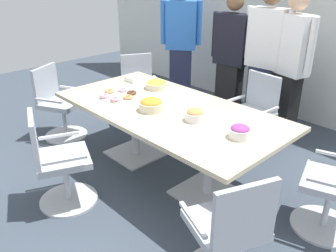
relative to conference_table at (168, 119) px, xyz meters
The scene contains 18 objects.
ground_plane 0.63m from the conference_table, ahead, with size 10.00×10.00×0.01m, color #3D4754.
back_wall 2.52m from the conference_table, 90.00° to the left, with size 8.00×0.10×2.80m, color silver.
conference_table is the anchor object (origin of this frame).
office_chair_1 1.15m from the conference_table, 75.06° to the left, with size 0.59×0.59×0.91m.
office_chair_2 1.50m from the conference_table, 151.97° to the left, with size 0.73×0.73×0.91m.
office_chair_3 1.66m from the conference_table, 166.49° to the right, with size 0.73×0.73×0.91m.
office_chair_4 1.15m from the conference_table, 105.77° to the right, with size 0.71×0.71×0.91m.
office_chair_5 1.50m from the conference_table, 27.85° to the right, with size 0.70×0.70×0.91m.
person_standing_0 2.09m from the conference_table, 130.99° to the left, with size 0.53×0.45×1.84m.
person_standing_1 1.64m from the conference_table, 105.04° to the left, with size 0.62×0.27×1.73m.
person_standing_2 1.62m from the conference_table, 87.35° to the left, with size 0.61×0.25×1.85m.
person_standing_3 1.67m from the conference_table, 75.60° to the left, with size 0.61×0.32×1.81m.
snack_bowl_candy_mix 0.90m from the conference_table, ahead, with size 0.18×0.18×0.11m.
snack_bowl_chips_orange 0.25m from the conference_table, 112.57° to the right, with size 0.24×0.24×0.12m.
snack_bowl_cookies 0.43m from the conference_table, ahead, with size 0.18×0.18×0.12m.
snack_bowl_chips_yellow 0.64m from the conference_table, 148.69° to the left, with size 0.25×0.25×0.10m.
donut_platter 0.64m from the conference_table, 164.66° to the right, with size 0.40×0.39×0.04m.
napkin_pile 0.98m from the conference_table, 161.70° to the left, with size 0.17×0.17×0.06m, color white.
Camera 1 is at (2.36, -2.25, 2.07)m, focal length 37.77 mm.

